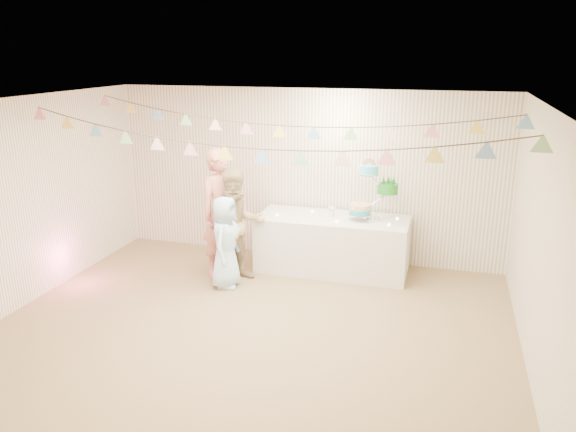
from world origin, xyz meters
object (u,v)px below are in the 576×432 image
(cake_stand, at_px, (373,196))
(person_adult_a, at_px, (222,213))
(table, at_px, (332,244))
(person_child, at_px, (225,242))
(person_adult_b, at_px, (237,226))

(cake_stand, xyz_separation_m, person_adult_a, (-2.03, -0.62, -0.24))
(table, height_order, person_child, person_child)
(cake_stand, height_order, person_child, cake_stand)
(person_adult_b, distance_m, person_child, 0.31)
(cake_stand, bearing_deg, table, -174.81)
(person_adult_a, distance_m, person_child, 0.51)
(cake_stand, bearing_deg, person_adult_b, -156.44)
(table, distance_m, person_child, 1.62)
(person_adult_a, distance_m, person_adult_b, 0.33)
(person_adult_a, bearing_deg, person_adult_b, -82.28)
(table, bearing_deg, person_child, -143.30)
(person_adult_b, xyz_separation_m, person_child, (-0.08, -0.24, -0.17))
(person_adult_b, bearing_deg, person_adult_a, 116.76)
(table, bearing_deg, cake_stand, 5.19)
(cake_stand, height_order, person_adult_b, person_adult_b)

